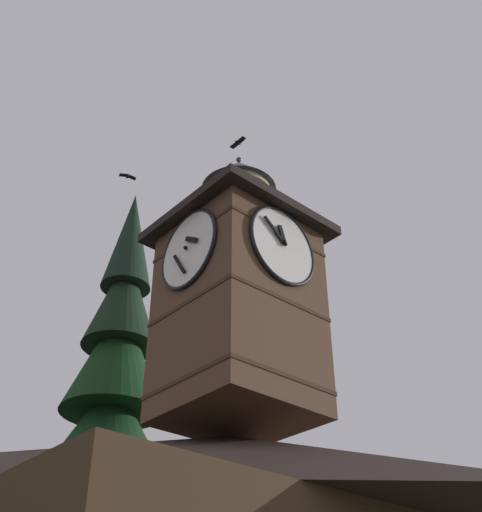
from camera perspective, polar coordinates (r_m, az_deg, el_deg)
name	(u,v)px	position (r m, az deg, el deg)	size (l,w,h in m)	color
clock_tower	(238,295)	(16.78, -0.22, -3.32)	(3.84, 3.84, 7.89)	brown
pine_tree_behind	(105,467)	(22.55, -11.48, -17.21)	(5.90, 5.90, 18.41)	#473323
flying_bird_high	(238,143)	(23.34, -0.27, 9.62)	(0.24, 0.69, 0.13)	black
flying_bird_low	(128,176)	(21.46, -9.63, 6.71)	(0.55, 0.28, 0.10)	black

